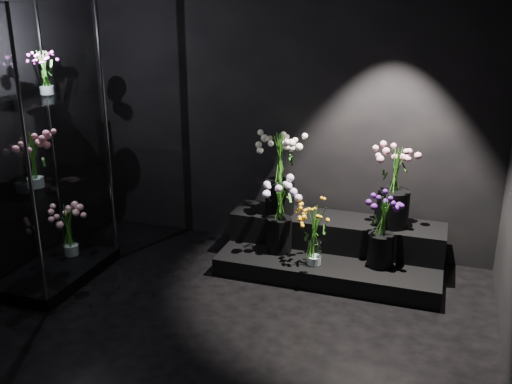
% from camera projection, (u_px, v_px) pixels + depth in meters
% --- Properties ---
extents(floor, '(4.00, 4.00, 0.00)m').
position_uv_depth(floor, '(201.00, 351.00, 3.98)').
color(floor, black).
rests_on(floor, ground).
extents(wall_back, '(4.00, 0.00, 4.00)m').
position_uv_depth(wall_back, '(283.00, 104.00, 5.33)').
color(wall_back, black).
rests_on(wall_back, floor).
extents(display_riser, '(1.94, 0.86, 0.43)m').
position_uv_depth(display_riser, '(333.00, 248.00, 5.19)').
color(display_riser, black).
rests_on(display_riser, floor).
extents(display_case, '(0.63, 1.06, 2.32)m').
position_uv_depth(display_case, '(41.00, 150.00, 4.67)').
color(display_case, black).
rests_on(display_case, floor).
extents(bouquet_orange_bells, '(0.31, 0.31, 0.53)m').
position_uv_depth(bouquet_orange_bells, '(315.00, 235.00, 4.84)').
color(bouquet_orange_bells, white).
rests_on(bouquet_orange_bells, display_riser).
extents(bouquet_lilac, '(0.41, 0.41, 0.68)m').
position_uv_depth(bouquet_lilac, '(280.00, 210.00, 5.06)').
color(bouquet_lilac, black).
rests_on(bouquet_lilac, display_riser).
extents(bouquet_purple, '(0.38, 0.38, 0.63)m').
position_uv_depth(bouquet_purple, '(382.00, 228.00, 4.79)').
color(bouquet_purple, black).
rests_on(bouquet_purple, display_riser).
extents(bouquet_cream_roses, '(0.44, 0.44, 0.76)m').
position_uv_depth(bouquet_cream_roses, '(280.00, 169.00, 5.21)').
color(bouquet_cream_roses, black).
rests_on(bouquet_cream_roses, display_riser).
extents(bouquet_pink_roses, '(0.39, 0.39, 0.70)m').
position_uv_depth(bouquet_pink_roses, '(395.00, 184.00, 4.92)').
color(bouquet_pink_roses, black).
rests_on(bouquet_pink_roses, display_riser).
extents(bouquet_case_pink, '(0.37, 0.37, 0.44)m').
position_uv_depth(bouquet_case_pink, '(33.00, 159.00, 4.49)').
color(bouquet_case_pink, white).
rests_on(bouquet_case_pink, display_case).
extents(bouquet_case_magenta, '(0.25, 0.25, 0.36)m').
position_uv_depth(bouquet_case_magenta, '(45.00, 72.00, 4.62)').
color(bouquet_case_magenta, white).
rests_on(bouquet_case_magenta, display_case).
extents(bouquet_case_base_pink, '(0.37, 0.37, 0.48)m').
position_uv_depth(bouquet_case_base_pink, '(69.00, 228.00, 5.15)').
color(bouquet_case_base_pink, white).
rests_on(bouquet_case_base_pink, display_case).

